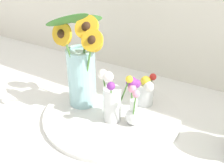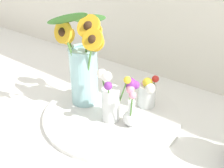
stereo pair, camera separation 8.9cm
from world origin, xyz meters
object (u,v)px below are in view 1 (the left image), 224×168
(mason_jar_sunflowers, at_px, (82,68))
(vase_small_back, at_px, (146,90))
(serving_tray, at_px, (112,113))
(vase_small_center, at_px, (112,99))
(vase_bulb_right, at_px, (133,104))

(mason_jar_sunflowers, height_order, vase_small_back, mason_jar_sunflowers)
(serving_tray, relative_size, vase_small_back, 4.13)
(vase_small_center, height_order, vase_small_back, vase_small_center)
(serving_tray, height_order, vase_bulb_right, vase_bulb_right)
(serving_tray, height_order, mason_jar_sunflowers, mason_jar_sunflowers)
(serving_tray, relative_size, mason_jar_sunflowers, 1.30)
(vase_small_back, bearing_deg, mason_jar_sunflowers, -148.92)
(mason_jar_sunflowers, distance_m, vase_bulb_right, 0.24)
(mason_jar_sunflowers, xyz_separation_m, vase_small_center, (0.15, -0.03, -0.07))
(vase_small_center, bearing_deg, vase_bulb_right, 19.23)
(mason_jar_sunflowers, distance_m, vase_small_back, 0.26)
(serving_tray, bearing_deg, mason_jar_sunflowers, -176.85)
(vase_bulb_right, bearing_deg, vase_small_back, 96.71)
(vase_bulb_right, relative_size, vase_small_back, 1.33)
(mason_jar_sunflowers, height_order, vase_bulb_right, mason_jar_sunflowers)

